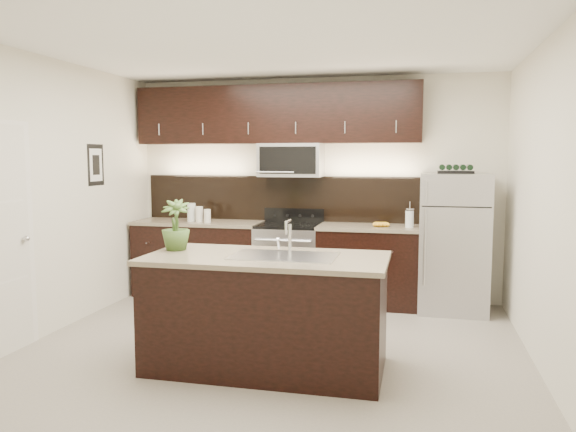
{
  "coord_description": "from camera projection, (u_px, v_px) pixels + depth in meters",
  "views": [
    {
      "loc": [
        1.26,
        -4.85,
        1.74
      ],
      "look_at": [
        0.0,
        0.55,
        1.15
      ],
      "focal_mm": 35.0,
      "sensor_mm": 36.0,
      "label": 1
    }
  ],
  "objects": [
    {
      "name": "room_walls",
      "position": [
        261.0,
        162.0,
        4.98
      ],
      "size": [
        4.52,
        4.02,
        2.71
      ],
      "color": "silver",
      "rests_on": "ground"
    },
    {
      "name": "refrigerator",
      "position": [
        453.0,
        243.0,
        6.29
      ],
      "size": [
        0.75,
        0.68,
        1.56
      ],
      "primitive_type": "cube",
      "color": "#B2B2B7",
      "rests_on": "ground"
    },
    {
      "name": "bananas",
      "position": [
        376.0,
        224.0,
        6.44
      ],
      "size": [
        0.22,
        0.18,
        0.06
      ],
      "primitive_type": "ellipsoid",
      "rotation": [
        0.0,
        0.0,
        0.15
      ],
      "color": "gold",
      "rests_on": "counter_run"
    },
    {
      "name": "island",
      "position": [
        266.0,
        312.0,
        4.6
      ],
      "size": [
        1.96,
        0.96,
        0.94
      ],
      "color": "black",
      "rests_on": "ground"
    },
    {
      "name": "french_press",
      "position": [
        410.0,
        218.0,
        6.38
      ],
      "size": [
        0.1,
        0.1,
        0.29
      ],
      "rotation": [
        0.0,
        0.0,
        -0.15
      ],
      "color": "silver",
      "rests_on": "counter_run"
    },
    {
      "name": "upper_fixtures",
      "position": [
        277.0,
        124.0,
        6.82
      ],
      "size": [
        3.49,
        0.4,
        1.66
      ],
      "color": "black",
      "rests_on": "counter_run"
    },
    {
      "name": "counter_run",
      "position": [
        273.0,
        261.0,
        6.86
      ],
      "size": [
        3.51,
        0.65,
        0.94
      ],
      "color": "black",
      "rests_on": "ground"
    },
    {
      "name": "wine_rack",
      "position": [
        455.0,
        170.0,
        6.2
      ],
      "size": [
        0.38,
        0.24,
        0.09
      ],
      "color": "black",
      "rests_on": "refrigerator"
    },
    {
      "name": "sink_faucet",
      "position": [
        284.0,
        254.0,
        4.52
      ],
      "size": [
        0.84,
        0.5,
        0.28
      ],
      "color": "silver",
      "rests_on": "island"
    },
    {
      "name": "ground",
      "position": [
        274.0,
        346.0,
        5.17
      ],
      "size": [
        4.5,
        4.5,
        0.0
      ],
      "primitive_type": "plane",
      "color": "gray",
      "rests_on": "ground"
    },
    {
      "name": "canisters",
      "position": [
        197.0,
        214.0,
        6.94
      ],
      "size": [
        0.33,
        0.16,
        0.23
      ],
      "rotation": [
        0.0,
        0.0,
        -0.29
      ],
      "color": "silver",
      "rests_on": "counter_run"
    },
    {
      "name": "plant",
      "position": [
        176.0,
        225.0,
        4.81
      ],
      "size": [
        0.31,
        0.31,
        0.43
      ],
      "primitive_type": "imported",
      "rotation": [
        0.0,
        0.0,
        0.31
      ],
      "color": "#3C5B24",
      "rests_on": "island"
    }
  ]
}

